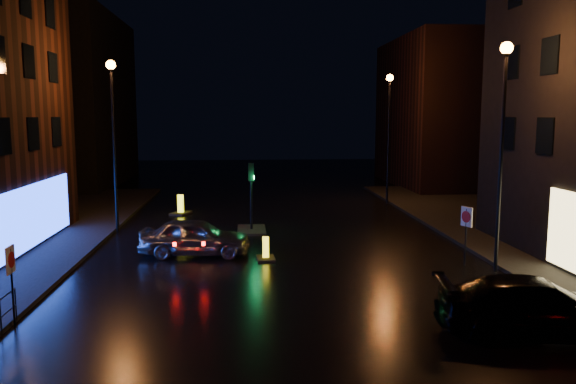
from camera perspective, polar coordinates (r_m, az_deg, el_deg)
name	(u,v)px	position (r m, az deg, el deg)	size (l,w,h in m)	color
ground	(307,341)	(14.98, 1.90, -14.88)	(120.00, 120.00, 0.00)	black
building_far_left	(70,101)	(50.84, -21.31, 8.64)	(8.00, 16.00, 14.00)	black
building_far_right	(443,113)	(48.65, 15.49, 7.77)	(8.00, 14.00, 12.00)	black
street_lamp_lfar	(113,120)	(28.42, -17.35, 7.01)	(0.44, 0.44, 8.37)	black
street_lamp_rnear	(503,121)	(21.85, 21.00, 6.72)	(0.44, 0.44, 8.37)	black
street_lamp_rfar	(389,119)	(36.95, 10.21, 7.33)	(0.44, 0.44, 8.37)	black
traffic_signal	(251,221)	(28.23, -3.73, -2.99)	(1.40, 2.40, 3.45)	black
silver_hatchback	(195,237)	(23.67, -9.39, -4.52)	(1.82, 4.53, 1.54)	#96999D
dark_sedan	(537,307)	(16.48, 23.99, -10.62)	(2.12, 5.22, 1.52)	black
bollard_near	(266,254)	(22.80, -2.28, -6.36)	(0.76, 1.10, 0.93)	black
bollard_far	(181,210)	(33.66, -10.84, -1.80)	(1.29, 1.55, 1.15)	black
road_sign_left	(11,267)	(17.07, -26.32, -6.83)	(0.08, 0.55, 2.27)	black
road_sign_right	(466,222)	(22.58, 17.66, -2.90)	(0.26, 0.53, 2.31)	black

